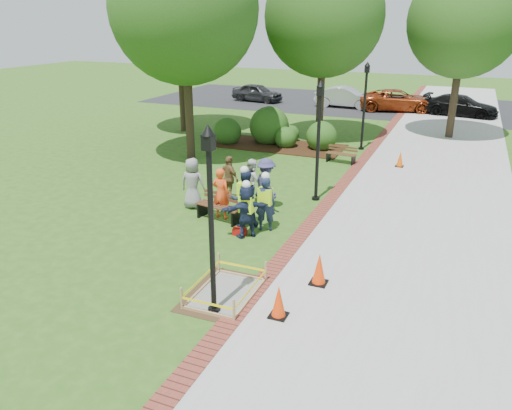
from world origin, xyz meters
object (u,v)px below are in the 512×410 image
at_px(wet_concrete_pad, 226,286).
at_px(hivis_worker_c, 245,197).
at_px(cone_front, 279,302).
at_px(hivis_worker_a, 246,209).
at_px(hivis_worker_b, 265,202).
at_px(lamp_near, 211,209).
at_px(bench_near, 219,212).

distance_m(wet_concrete_pad, hivis_worker_c, 4.28).
height_order(cone_front, hivis_worker_a, hivis_worker_a).
bearing_deg(wet_concrete_pad, hivis_worker_b, 98.37).
distance_m(wet_concrete_pad, lamp_near, 2.38).
relative_size(lamp_near, hivis_worker_b, 2.26).
xyz_separation_m(lamp_near, hivis_worker_c, (-1.38, 4.78, -1.50)).
bearing_deg(bench_near, hivis_worker_b, -5.75).
height_order(lamp_near, hivis_worker_a, lamp_near).
bearing_deg(cone_front, hivis_worker_a, 123.12).
xyz_separation_m(cone_front, lamp_near, (-1.41, -0.37, 2.10)).
bearing_deg(cone_front, bench_near, 129.57).
xyz_separation_m(hivis_worker_a, hivis_worker_c, (-0.38, 0.72, 0.09)).
height_order(bench_near, hivis_worker_a, hivis_worker_a).
relative_size(lamp_near, hivis_worker_c, 2.16).
bearing_deg(hivis_worker_a, lamp_near, -76.17).
relative_size(cone_front, lamp_near, 0.18).
xyz_separation_m(bench_near, hivis_worker_a, (1.34, -0.84, 0.61)).
bearing_deg(hivis_worker_b, bench_near, 174.25).
bearing_deg(cone_front, wet_concrete_pad, 164.95).
bearing_deg(hivis_worker_b, lamp_near, -81.98).
bearing_deg(hivis_worker_b, hivis_worker_c, 176.36).
distance_m(bench_near, lamp_near, 5.86).
distance_m(hivis_worker_a, hivis_worker_b, 0.75).
bearing_deg(lamp_near, hivis_worker_b, 98.02).
distance_m(bench_near, cone_front, 5.88).
xyz_separation_m(wet_concrete_pad, cone_front, (1.49, -0.40, 0.14)).
xyz_separation_m(bench_near, hivis_worker_b, (1.67, -0.17, 0.66)).
bearing_deg(hivis_worker_a, wet_concrete_pad, -74.45).
bearing_deg(wet_concrete_pad, bench_near, 118.63).
bearing_deg(hivis_worker_a, cone_front, -56.88).
xyz_separation_m(wet_concrete_pad, bench_near, (-2.25, 4.13, 0.04)).
bearing_deg(hivis_worker_a, bench_near, 147.76).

